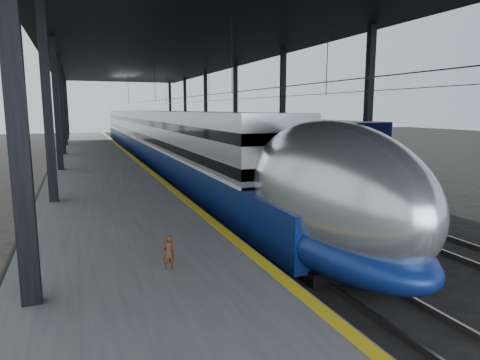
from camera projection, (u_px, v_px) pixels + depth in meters
ground at (228, 244)px, 15.17m from camera, size 160.00×160.00×0.00m
platform at (96, 166)px, 32.27m from camera, size 6.00×80.00×1.00m
yellow_strip at (134, 158)px, 33.18m from camera, size 0.30×80.00×0.01m
rails at (199, 166)px, 35.17m from camera, size 6.52×80.00×0.16m
canopy at (164, 51)px, 32.77m from camera, size 18.00×75.00×9.47m
tgv_train at (158, 139)px, 37.90m from camera, size 3.20×65.20×4.59m
second_train at (198, 135)px, 44.11m from camera, size 3.04×56.05×4.18m
child at (168, 252)px, 10.01m from camera, size 0.32×0.23×0.83m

